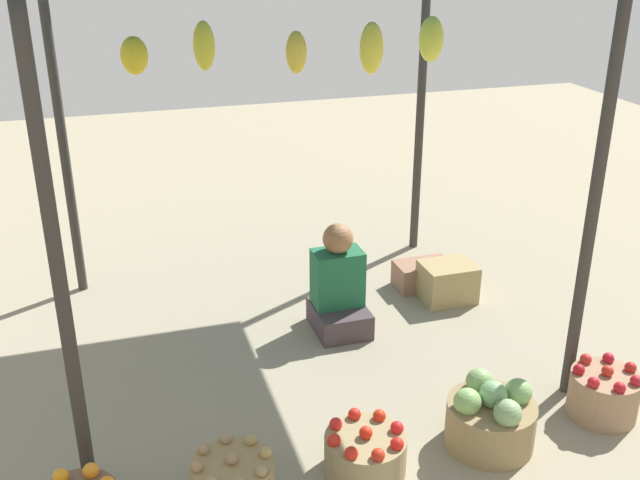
{
  "coord_description": "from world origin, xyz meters",
  "views": [
    {
      "loc": [
        -1.17,
        -4.38,
        2.65
      ],
      "look_at": [
        0.0,
        -0.59,
        0.95
      ],
      "focal_mm": 41.87,
      "sensor_mm": 36.0,
      "label": 1
    }
  ],
  "objects_px": {
    "basket_cabbages": "(491,418)",
    "wooden_crate_stacked_rear": "(447,282)",
    "vendor_person": "(338,290)",
    "basket_red_tomatoes": "(365,453)",
    "wooden_crate_near_vendor": "(422,275)",
    "basket_red_apples": "(604,393)"
  },
  "relations": [
    {
      "from": "basket_cabbages",
      "to": "wooden_crate_near_vendor",
      "type": "xyz_separation_m",
      "value": [
        0.45,
        1.87,
        -0.07
      ]
    },
    {
      "from": "vendor_person",
      "to": "basket_cabbages",
      "type": "bearing_deg",
      "value": -75.06
    },
    {
      "from": "basket_red_apples",
      "to": "wooden_crate_stacked_rear",
      "type": "xyz_separation_m",
      "value": [
        -0.22,
        1.57,
        0.0
      ]
    },
    {
      "from": "vendor_person",
      "to": "wooden_crate_stacked_rear",
      "type": "height_order",
      "value": "vendor_person"
    },
    {
      "from": "vendor_person",
      "to": "wooden_crate_near_vendor",
      "type": "xyz_separation_m",
      "value": [
        0.83,
        0.42,
        -0.2
      ]
    },
    {
      "from": "vendor_person",
      "to": "basket_red_apples",
      "type": "height_order",
      "value": "vendor_person"
    },
    {
      "from": "basket_cabbages",
      "to": "basket_red_apples",
      "type": "distance_m",
      "value": 0.76
    },
    {
      "from": "basket_red_tomatoes",
      "to": "wooden_crate_near_vendor",
      "type": "bearing_deg",
      "value": 58.01
    },
    {
      "from": "basket_red_apples",
      "to": "wooden_crate_stacked_rear",
      "type": "relative_size",
      "value": 1.01
    },
    {
      "from": "basket_cabbages",
      "to": "wooden_crate_stacked_rear",
      "type": "bearing_deg",
      "value": 71.71
    },
    {
      "from": "basket_cabbages",
      "to": "wooden_crate_stacked_rear",
      "type": "height_order",
      "value": "basket_cabbages"
    },
    {
      "from": "wooden_crate_stacked_rear",
      "to": "wooden_crate_near_vendor",
      "type": "bearing_deg",
      "value": 108.77
    },
    {
      "from": "wooden_crate_near_vendor",
      "to": "wooden_crate_stacked_rear",
      "type": "distance_m",
      "value": 0.27
    },
    {
      "from": "vendor_person",
      "to": "wooden_crate_stacked_rear",
      "type": "bearing_deg",
      "value": 9.95
    },
    {
      "from": "wooden_crate_stacked_rear",
      "to": "vendor_person",
      "type": "bearing_deg",
      "value": -170.05
    },
    {
      "from": "vendor_person",
      "to": "basket_red_tomatoes",
      "type": "bearing_deg",
      "value": -103.1
    },
    {
      "from": "basket_red_tomatoes",
      "to": "basket_red_apples",
      "type": "xyz_separation_m",
      "value": [
        1.48,
        0.05,
        0.03
      ]
    },
    {
      "from": "vendor_person",
      "to": "basket_cabbages",
      "type": "distance_m",
      "value": 1.51
    },
    {
      "from": "basket_cabbages",
      "to": "basket_red_apples",
      "type": "bearing_deg",
      "value": 3.19
    },
    {
      "from": "basket_cabbages",
      "to": "wooden_crate_near_vendor",
      "type": "bearing_deg",
      "value": 76.56
    },
    {
      "from": "basket_red_apples",
      "to": "wooden_crate_stacked_rear",
      "type": "height_order",
      "value": "basket_red_apples"
    },
    {
      "from": "basket_red_apples",
      "to": "basket_cabbages",
      "type": "bearing_deg",
      "value": -176.81
    }
  ]
}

